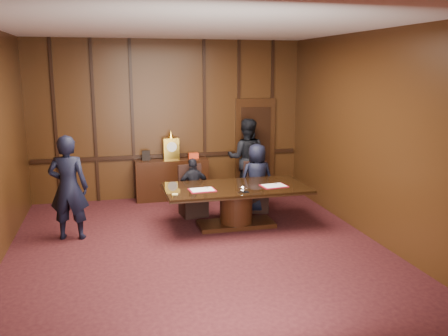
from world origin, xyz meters
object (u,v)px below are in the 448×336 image
at_px(conference_table, 236,200).
at_px(signatory_right, 257,178).
at_px(sideboard, 172,178).
at_px(witness_left, 69,188).
at_px(signatory_left, 194,187).
at_px(witness_right, 246,158).

distance_m(conference_table, signatory_right, 1.05).
bearing_deg(sideboard, witness_left, -134.02).
bearing_deg(conference_table, signatory_right, 50.91).
bearing_deg(sideboard, conference_table, -67.40).
bearing_deg(signatory_left, witness_right, -149.81).
height_order(signatory_right, witness_left, witness_left).
bearing_deg(sideboard, signatory_left, -79.63).
height_order(conference_table, witness_right, witness_right).
height_order(signatory_left, witness_left, witness_left).
bearing_deg(witness_right, signatory_left, 57.53).
distance_m(witness_left, witness_right, 4.15).
height_order(conference_table, witness_left, witness_left).
xyz_separation_m(sideboard, signatory_left, (0.25, -1.36, 0.10)).
bearing_deg(signatory_right, conference_table, 48.65).
height_order(sideboard, conference_table, sideboard).
height_order(signatory_right, witness_right, witness_right).
distance_m(signatory_right, witness_left, 3.66).
distance_m(sideboard, conference_table, 2.34).
bearing_deg(sideboard, signatory_right, -41.28).
relative_size(signatory_right, witness_left, 0.78).
xyz_separation_m(witness_left, witness_right, (3.70, 1.88, -0.01)).
height_order(conference_table, signatory_right, signatory_right).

